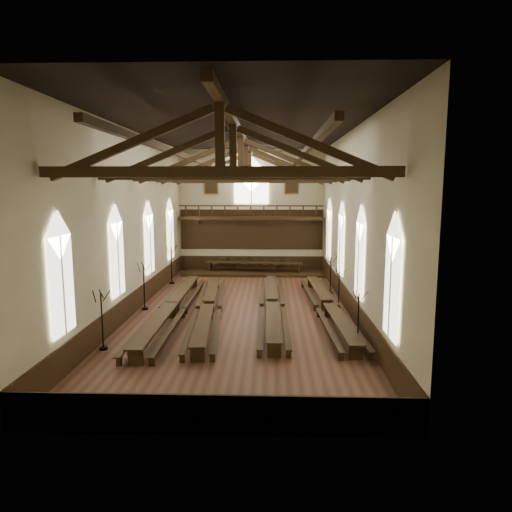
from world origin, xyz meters
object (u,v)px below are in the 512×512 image
(refectory_row_a, at_px, (172,306))
(candelabrum_left_far, at_px, (172,272))
(refectory_row_c, at_px, (272,304))
(candelabrum_right_near, at_px, (358,327))
(refectory_row_d, at_px, (328,305))
(refectory_row_b, at_px, (208,306))
(candelabrum_right_far, at_px, (330,282))
(candelabrum_left_mid, at_px, (144,295))
(candelabrum_left_near, at_px, (103,332))
(high_table, at_px, (254,264))
(dais, at_px, (254,272))
(candelabrum_right_mid, at_px, (339,296))

(refectory_row_a, height_order, candelabrum_left_far, candelabrum_left_far)
(refectory_row_c, bearing_deg, candelabrum_right_near, -51.44)
(refectory_row_d, distance_m, candelabrum_right_near, 4.71)
(refectory_row_b, height_order, candelabrum_right_far, candelabrum_right_far)
(refectory_row_d, distance_m, candelabrum_right_far, 5.06)
(candelabrum_left_mid, height_order, candelabrum_right_near, candelabrum_left_mid)
(refectory_row_d, height_order, candelabrum_left_near, candelabrum_left_near)
(candelabrum_left_near, xyz_separation_m, candelabrum_right_near, (11.10, 1.26, -0.07))
(candelabrum_right_far, bearing_deg, candelabrum_left_mid, -158.36)
(high_table, bearing_deg, refectory_row_b, -99.67)
(refectory_row_b, xyz_separation_m, dais, (2.08, 12.23, -0.42))
(refectory_row_d, height_order, candelabrum_right_mid, candelabrum_right_mid)
(high_table, relative_size, candelabrum_right_near, 3.28)
(refectory_row_a, height_order, refectory_row_d, refectory_row_a)
(candelabrum_right_near, bearing_deg, refectory_row_b, 150.21)
(refectory_row_b, bearing_deg, candelabrum_left_far, 114.67)
(candelabrum_left_mid, bearing_deg, refectory_row_a, -34.02)
(candelabrum_left_far, height_order, candelabrum_right_near, candelabrum_left_far)
(candelabrum_left_near, bearing_deg, refectory_row_d, 29.75)
(candelabrum_right_mid, bearing_deg, refectory_row_a, -168.38)
(candelabrum_left_far, distance_m, candelabrum_right_near, 16.64)
(refectory_row_b, height_order, candelabrum_left_mid, candelabrum_left_mid)
(refectory_row_a, xyz_separation_m, candelabrum_right_mid, (9.25, 1.90, 0.13))
(candelabrum_left_near, xyz_separation_m, candelabrum_left_far, (-0.00, 13.65, 0.06))
(refectory_row_b, xyz_separation_m, refectory_row_c, (3.51, 0.60, -0.00))
(refectory_row_c, bearing_deg, candelabrum_left_far, 133.78)
(refectory_row_d, relative_size, candelabrum_right_mid, 6.19)
(candelabrum_left_far, bearing_deg, candelabrum_left_near, -90.00)
(candelabrum_left_near, bearing_deg, candelabrum_right_near, 6.47)
(candelabrum_left_near, height_order, candelabrum_right_far, candelabrum_left_near)
(refectory_row_d, relative_size, candelabrum_right_near, 5.92)
(high_table, distance_m, candelabrum_left_far, 7.10)
(refectory_row_d, distance_m, high_table, 12.62)
(refectory_row_c, bearing_deg, refectory_row_b, -170.36)
(dais, distance_m, candelabrum_right_far, 8.62)
(refectory_row_c, xyz_separation_m, high_table, (-1.43, 11.63, 0.30))
(refectory_row_b, height_order, candelabrum_right_mid, candelabrum_right_mid)
(candelabrum_right_far, bearing_deg, candelabrum_right_near, -90.00)
(dais, xyz_separation_m, candelabrum_left_far, (-5.84, -4.04, 0.75))
(high_table, xyz_separation_m, candelabrum_left_far, (-5.84, -4.04, 0.03))
(refectory_row_c, bearing_deg, high_table, 97.02)
(refectory_row_d, bearing_deg, refectory_row_b, -176.16)
(refectory_row_c, height_order, candelabrum_right_far, candelabrum_right_far)
(refectory_row_b, bearing_deg, refectory_row_c, 9.64)
(candelabrum_left_near, height_order, candelabrum_right_near, candelabrum_left_near)
(refectory_row_c, bearing_deg, dais, 97.02)
(refectory_row_b, bearing_deg, candelabrum_right_far, 36.51)
(refectory_row_a, distance_m, refectory_row_c, 5.49)
(candelabrum_left_mid, bearing_deg, refectory_row_d, -3.25)
(dais, relative_size, candelabrum_left_far, 4.05)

